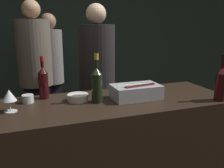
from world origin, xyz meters
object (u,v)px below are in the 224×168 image
person_in_hoodie (97,78)px  person_grey_polo (51,70)px  ice_bin_with_bottles (136,91)px  champagne_bottle (97,83)px  person_blond_tee (35,71)px  red_wine_bottle_black_foil (221,83)px  red_wine_bottle_tall (43,82)px  candle_votive (28,99)px  wine_glass (9,96)px  bowl_white (78,97)px

person_in_hoodie → person_grey_polo: size_ratio=1.04×
ice_bin_with_bottles → person_in_hoodie: size_ratio=0.21×
person_in_hoodie → champagne_bottle: bearing=51.2°
champagne_bottle → person_blond_tee: (-0.36, 1.34, -0.13)m
ice_bin_with_bottles → red_wine_bottle_black_foil: bearing=-24.9°
ice_bin_with_bottles → red_wine_bottle_tall: bearing=160.4°
red_wine_bottle_black_foil → red_wine_bottle_tall: red_wine_bottle_black_foil is taller
person_in_hoodie → candle_votive: bearing=21.8°
wine_glass → ice_bin_with_bottles: bearing=-0.5°
red_wine_bottle_black_foil → champagne_bottle: 0.92m
wine_glass → red_wine_bottle_black_foil: (1.47, -0.27, 0.03)m
bowl_white → candle_votive: 0.36m
person_blond_tee → candle_votive: bearing=-173.7°
wine_glass → red_wine_bottle_tall: size_ratio=0.46×
wine_glass → person_grey_polo: (0.45, 1.72, -0.16)m
bowl_white → red_wine_bottle_tall: bearing=146.8°
red_wine_bottle_tall → person_in_hoodie: size_ratio=0.19×
bowl_white → wine_glass: size_ratio=1.06×
wine_glass → bowl_white: bearing=9.6°
person_blond_tee → person_grey_polo: size_ratio=1.08×
bowl_white → person_blond_tee: (-0.23, 1.26, -0.01)m
ice_bin_with_bottles → red_wine_bottle_tall: 0.71m
bowl_white → red_wine_bottle_black_foil: size_ratio=0.46×
red_wine_bottle_black_foil → champagne_bottle: bearing=162.8°
red_wine_bottle_tall → person_in_hoodie: bearing=46.4°
person_in_hoodie → ice_bin_with_bottles: bearing=71.1°
red_wine_bottle_tall → person_in_hoodie: (0.61, 0.64, -0.15)m
ice_bin_with_bottles → person_blond_tee: 1.50m
red_wine_bottle_tall → champagne_bottle: size_ratio=0.91×
bowl_white → champagne_bottle: (0.12, -0.08, 0.11)m
bowl_white → ice_bin_with_bottles: bearing=-11.3°
ice_bin_with_bottles → candle_votive: bearing=167.9°
candle_votive → red_wine_bottle_tall: bearing=29.7°
candle_votive → red_wine_bottle_tall: (0.12, 0.07, 0.10)m
person_in_hoodie → person_grey_polo: 0.93m
red_wine_bottle_black_foil → person_in_hoodie: 1.31m
person_grey_polo → person_blond_tee: bearing=172.7°
ice_bin_with_bottles → person_in_hoodie: (-0.05, 0.88, -0.08)m
wine_glass → candle_votive: wine_glass is taller
red_wine_bottle_black_foil → person_blond_tee: size_ratio=0.19×
red_wine_bottle_black_foil → champagne_bottle: champagne_bottle is taller
ice_bin_with_bottles → person_in_hoodie: person_in_hoodie is taller
champagne_bottle → person_grey_polo: 1.73m
wine_glass → person_blond_tee: size_ratio=0.08×
candle_votive → champagne_bottle: size_ratio=0.23×
ice_bin_with_bottles → person_grey_polo: bearing=104.7°
bowl_white → wine_glass: 0.48m
ice_bin_with_bottles → wine_glass: bearing=179.5°
champagne_bottle → red_wine_bottle_black_foil: bearing=-17.2°
wine_glass → red_wine_bottle_black_foil: bearing=-10.4°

